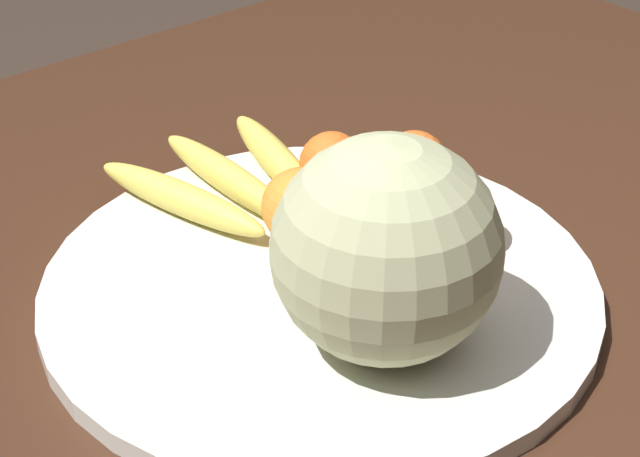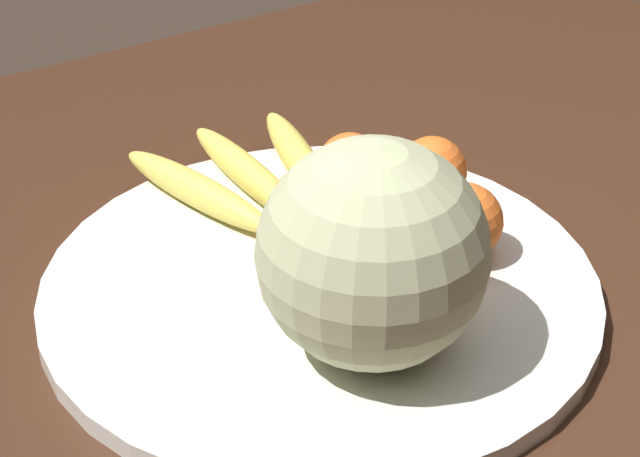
{
  "view_description": "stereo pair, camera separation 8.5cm",
  "coord_description": "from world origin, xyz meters",
  "px_view_note": "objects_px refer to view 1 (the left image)",
  "views": [
    {
      "loc": [
        0.51,
        0.56,
        1.27
      ],
      "look_at": [
        0.04,
        0.01,
        0.8
      ],
      "focal_mm": 60.0,
      "sensor_mm": 36.0,
      "label": 1
    },
    {
      "loc": [
        0.44,
        0.61,
        1.27
      ],
      "look_at": [
        0.04,
        0.01,
        0.8
      ],
      "focal_mm": 60.0,
      "sensor_mm": 36.0,
      "label": 2
    }
  ],
  "objects_px": {
    "orange_front_right": "(456,213)",
    "orange_back_right": "(332,164)",
    "banana_bunch": "(231,179)",
    "produce_tag": "(373,211)",
    "fruit_bowl": "(320,287)",
    "melon": "(386,249)",
    "orange_mid_center": "(301,207)",
    "orange_back_left": "(414,165)",
    "orange_front_left": "(361,231)",
    "kitchen_table": "(346,348)"
  },
  "relations": [
    {
      "from": "orange_front_right",
      "to": "orange_back_right",
      "type": "height_order",
      "value": "orange_front_right"
    },
    {
      "from": "banana_bunch",
      "to": "produce_tag",
      "type": "xyz_separation_m",
      "value": [
        -0.08,
        0.11,
        -0.01
      ]
    },
    {
      "from": "fruit_bowl",
      "to": "melon",
      "type": "height_order",
      "value": "melon"
    },
    {
      "from": "orange_front_right",
      "to": "orange_mid_center",
      "type": "xyz_separation_m",
      "value": [
        0.1,
        -0.09,
        0.0
      ]
    },
    {
      "from": "orange_front_right",
      "to": "orange_back_left",
      "type": "height_order",
      "value": "orange_front_right"
    },
    {
      "from": "orange_front_left",
      "to": "produce_tag",
      "type": "height_order",
      "value": "orange_front_left"
    },
    {
      "from": "melon",
      "to": "orange_back_left",
      "type": "relative_size",
      "value": 2.66
    },
    {
      "from": "orange_front_right",
      "to": "orange_mid_center",
      "type": "distance_m",
      "value": 0.13
    },
    {
      "from": "orange_front_right",
      "to": "orange_back_right",
      "type": "distance_m",
      "value": 0.14
    },
    {
      "from": "orange_front_right",
      "to": "produce_tag",
      "type": "distance_m",
      "value": 0.09
    },
    {
      "from": "orange_front_right",
      "to": "orange_mid_center",
      "type": "bearing_deg",
      "value": -43.97
    },
    {
      "from": "fruit_bowl",
      "to": "orange_back_left",
      "type": "bearing_deg",
      "value": -162.82
    },
    {
      "from": "fruit_bowl",
      "to": "orange_front_right",
      "type": "xyz_separation_m",
      "value": [
        -0.12,
        0.04,
        0.04
      ]
    },
    {
      "from": "orange_back_left",
      "to": "orange_back_right",
      "type": "bearing_deg",
      "value": -44.39
    },
    {
      "from": "kitchen_table",
      "to": "orange_mid_center",
      "type": "relative_size",
      "value": 20.46
    },
    {
      "from": "orange_front_left",
      "to": "orange_back_right",
      "type": "distance_m",
      "value": 0.11
    },
    {
      "from": "orange_front_right",
      "to": "produce_tag",
      "type": "height_order",
      "value": "orange_front_right"
    },
    {
      "from": "orange_front_left",
      "to": "orange_front_right",
      "type": "bearing_deg",
      "value": 154.7
    },
    {
      "from": "banana_bunch",
      "to": "orange_front_right",
      "type": "distance_m",
      "value": 0.22
    },
    {
      "from": "melon",
      "to": "banana_bunch",
      "type": "distance_m",
      "value": 0.26
    },
    {
      "from": "fruit_bowl",
      "to": "banana_bunch",
      "type": "bearing_deg",
      "value": -99.39
    },
    {
      "from": "banana_bunch",
      "to": "orange_back_left",
      "type": "distance_m",
      "value": 0.17
    },
    {
      "from": "melon",
      "to": "orange_front_right",
      "type": "height_order",
      "value": "melon"
    },
    {
      "from": "fruit_bowl",
      "to": "orange_front_left",
      "type": "xyz_separation_m",
      "value": [
        -0.04,
        -0.0,
        0.04
      ]
    },
    {
      "from": "orange_mid_center",
      "to": "orange_back_left",
      "type": "relative_size",
      "value": 1.06
    },
    {
      "from": "fruit_bowl",
      "to": "orange_mid_center",
      "type": "relative_size",
      "value": 6.78
    },
    {
      "from": "kitchen_table",
      "to": "banana_bunch",
      "type": "height_order",
      "value": "banana_bunch"
    },
    {
      "from": "banana_bunch",
      "to": "orange_back_left",
      "type": "bearing_deg",
      "value": -129.79
    },
    {
      "from": "kitchen_table",
      "to": "melon",
      "type": "height_order",
      "value": "melon"
    },
    {
      "from": "orange_back_left",
      "to": "kitchen_table",
      "type": "bearing_deg",
      "value": 16.87
    },
    {
      "from": "melon",
      "to": "orange_mid_center",
      "type": "bearing_deg",
      "value": -105.89
    },
    {
      "from": "orange_front_right",
      "to": "produce_tag",
      "type": "bearing_deg",
      "value": -78.83
    },
    {
      "from": "banana_bunch",
      "to": "kitchen_table",
      "type": "bearing_deg",
      "value": -172.13
    },
    {
      "from": "melon",
      "to": "banana_bunch",
      "type": "bearing_deg",
      "value": -99.68
    },
    {
      "from": "banana_bunch",
      "to": "orange_mid_center",
      "type": "distance_m",
      "value": 0.1
    },
    {
      "from": "kitchen_table",
      "to": "orange_mid_center",
      "type": "distance_m",
      "value": 0.15
    },
    {
      "from": "kitchen_table",
      "to": "fruit_bowl",
      "type": "height_order",
      "value": "fruit_bowl"
    },
    {
      "from": "orange_back_right",
      "to": "melon",
      "type": "bearing_deg",
      "value": 59.05
    },
    {
      "from": "fruit_bowl",
      "to": "produce_tag",
      "type": "bearing_deg",
      "value": -155.15
    },
    {
      "from": "fruit_bowl",
      "to": "melon",
      "type": "relative_size",
      "value": 2.72
    },
    {
      "from": "kitchen_table",
      "to": "orange_back_left",
      "type": "relative_size",
      "value": 21.77
    },
    {
      "from": "orange_front_right",
      "to": "orange_back_right",
      "type": "bearing_deg",
      "value": -80.92
    },
    {
      "from": "orange_front_right",
      "to": "banana_bunch",
      "type": "bearing_deg",
      "value": -63.82
    },
    {
      "from": "melon",
      "to": "orange_back_right",
      "type": "height_order",
      "value": "melon"
    },
    {
      "from": "melon",
      "to": "orange_mid_center",
      "type": "distance_m",
      "value": 0.16
    },
    {
      "from": "orange_front_right",
      "to": "fruit_bowl",
      "type": "bearing_deg",
      "value": -16.52
    },
    {
      "from": "banana_bunch",
      "to": "orange_front_left",
      "type": "bearing_deg",
      "value": -172.07
    },
    {
      "from": "melon",
      "to": "orange_front_right",
      "type": "distance_m",
      "value": 0.16
    },
    {
      "from": "orange_front_left",
      "to": "kitchen_table",
      "type": "bearing_deg",
      "value": -82.48
    },
    {
      "from": "melon",
      "to": "banana_bunch",
      "type": "relative_size",
      "value": 0.81
    }
  ]
}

